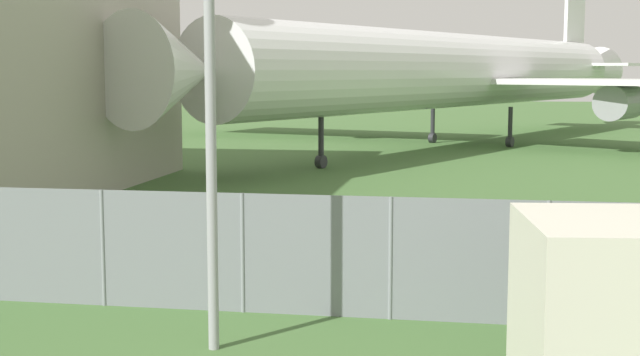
% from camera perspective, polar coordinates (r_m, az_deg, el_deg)
% --- Properties ---
extents(perimeter_fence, '(56.07, 0.07, 2.08)m').
position_cam_1_polar(perimeter_fence, '(15.40, -4.98, -4.81)').
color(perimeter_fence, gray).
rests_on(perimeter_fence, ground).
extents(airplane, '(37.76, 45.26, 12.08)m').
position_cam_1_polar(airplane, '(49.34, 8.94, 6.76)').
color(airplane, white).
rests_on(airplane, ground).
extents(light_mast, '(0.44, 0.44, 6.58)m').
position_cam_1_polar(light_mast, '(13.07, -7.06, 6.64)').
color(light_mast, '#99999E').
rests_on(light_mast, ground).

